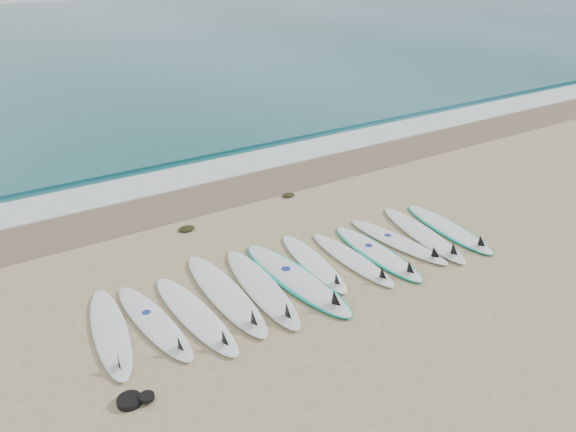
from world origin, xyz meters
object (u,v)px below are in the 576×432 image
surfboard_6 (315,263)px  surfboard_11 (449,229)px  surfboard_0 (111,333)px  leash_coil (133,400)px

surfboard_6 → surfboard_11: size_ratio=0.93×
surfboard_0 → surfboard_11: size_ratio=0.97×
surfboard_0 → surfboard_11: (6.92, -0.36, -0.01)m
surfboard_0 → leash_coil: (-0.18, -1.52, -0.01)m
surfboard_6 → leash_coil: surfboard_6 is taller
surfboard_11 → surfboard_6: bearing=-179.7°
surfboard_0 → surfboard_6: size_ratio=1.05×
leash_coil → surfboard_0: bearing=83.4°
surfboard_0 → surfboard_11: bearing=5.8°
surfboard_0 → leash_coil: 1.53m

